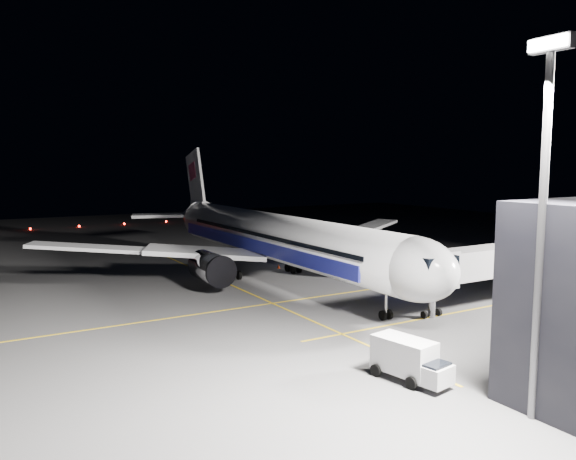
% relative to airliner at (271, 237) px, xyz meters
% --- Properties ---
extents(ground, '(200.00, 200.00, 0.00)m').
position_rel_airliner_xyz_m(ground, '(1.08, 0.00, -5.16)').
color(ground, '#4C4C4F').
rests_on(ground, ground).
extents(guide_line_main, '(0.25, 80.00, 0.01)m').
position_rel_airliner_xyz_m(guide_line_main, '(11.08, 0.00, -5.16)').
color(guide_line_main, gold).
rests_on(guide_line_main, ground).
extents(guide_line_cross, '(70.00, 0.25, 0.01)m').
position_rel_airliner_xyz_m(guide_line_cross, '(1.08, -6.00, -5.16)').
color(guide_line_cross, gold).
rests_on(guide_line_cross, ground).
extents(guide_line_side, '(0.25, 40.00, 0.01)m').
position_rel_airliner_xyz_m(guide_line_side, '(23.08, 10.00, -5.16)').
color(guide_line_side, gold).
rests_on(guide_line_side, ground).
extents(airliner, '(61.48, 54.22, 16.64)m').
position_rel_airliner_xyz_m(airliner, '(0.00, 0.00, 0.00)').
color(airliner, silver).
rests_on(airliner, ground).
extents(jet_bridge, '(3.60, 34.40, 6.30)m').
position_rel_airliner_xyz_m(jet_bridge, '(23.08, 18.06, -0.58)').
color(jet_bridge, '#B2B2B7').
rests_on(jet_bridge, ground).
extents(floodlight_mast_south, '(2.40, 0.67, 20.70)m').
position_rel_airliner_xyz_m(floodlight_mast_south, '(41.08, -6.01, 7.21)').
color(floodlight_mast_south, '#59595E').
rests_on(floodlight_mast_south, ground).
extents(taxiway_lights, '(0.44, 60.44, 0.44)m').
position_rel_airliner_xyz_m(taxiway_lights, '(-70.92, 0.00, -4.94)').
color(taxiway_lights, '#FF140A').
rests_on(taxiway_lights, ground).
extents(service_truck, '(5.62, 3.06, 2.73)m').
position_rel_airliner_xyz_m(service_truck, '(33.55, -8.15, -3.70)').
color(service_truck, silver).
rests_on(service_truck, ground).
extents(baggage_tug, '(2.92, 2.68, 1.72)m').
position_rel_airliner_xyz_m(baggage_tug, '(-2.84, 11.07, -4.37)').
color(baggage_tug, black).
rests_on(baggage_tug, ground).
extents(safety_cone_a, '(0.40, 0.40, 0.60)m').
position_rel_airliner_xyz_m(safety_cone_a, '(-5.23, 4.00, -4.86)').
color(safety_cone_a, '#FE3D0A').
rests_on(safety_cone_a, ground).
extents(safety_cone_b, '(0.43, 0.43, 0.64)m').
position_rel_airliner_xyz_m(safety_cone_b, '(-1.26, 12.21, -4.84)').
color(safety_cone_b, '#FE3D0A').
rests_on(safety_cone_b, ground).
extents(safety_cone_c, '(0.42, 0.42, 0.63)m').
position_rel_airliner_xyz_m(safety_cone_c, '(-3.31, 4.42, -4.85)').
color(safety_cone_c, '#FE3D0A').
rests_on(safety_cone_c, ground).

